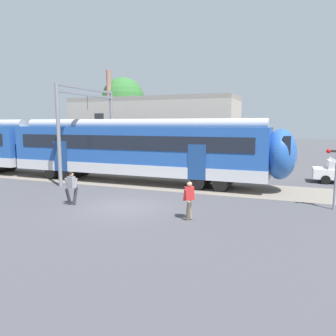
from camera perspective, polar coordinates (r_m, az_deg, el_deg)
name	(u,v)px	position (r m, az deg, el deg)	size (l,w,h in m)	color
ground_plane	(126,207)	(16.14, -7.34, -6.72)	(160.00, 160.00, 0.00)	#424247
track_bed	(14,173)	(29.52, -25.26, -0.80)	(80.00, 4.40, 0.01)	slate
pedestrian_grey	(71,186)	(16.92, -16.47, -2.96)	(0.58, 0.62, 1.67)	#28282D
pedestrian_red	(189,197)	(13.74, 3.67, -4.99)	(0.51, 0.70, 1.67)	#6B6051
catenary_gantry	(88,119)	(24.40, -13.76, 8.23)	(0.24, 6.64, 6.53)	gray
background_building	(153,132)	(31.18, -2.65, 6.26)	(15.66, 5.00, 9.20)	#B2A899
street_tree_left	(123,99)	(34.84, -7.81, 11.78)	(4.37, 4.37, 8.72)	brown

